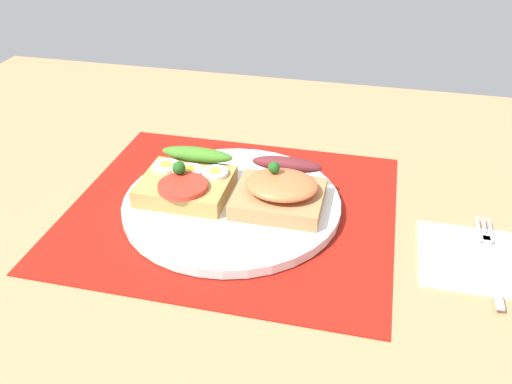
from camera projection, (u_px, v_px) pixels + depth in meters
The scene contains 7 objects.
ground_plane at pixel (232, 220), 67.42cm from camera, with size 120.00×90.00×3.20cm, color tan.
placemat at pixel (232, 208), 66.48cm from camera, with size 38.77×34.19×0.30cm, color maroon.
plate at pixel (232, 203), 66.08cm from camera, with size 26.22×26.22×1.16cm, color white.
sandwich_egg_tomato at pixel (187, 182), 66.28cm from camera, with size 10.60×10.76×4.34cm.
sandwich_salmon at pixel (281, 188), 64.29cm from camera, with size 10.33×10.31×5.34cm.
napkin at pixel (491, 260), 58.02cm from camera, with size 14.95×11.26×0.60cm, color white.
fork at pixel (490, 256), 57.84cm from camera, with size 1.62×15.17×0.32cm.
Camera 1 is at (15.50, -52.89, 37.49)cm, focal length 38.34 mm.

